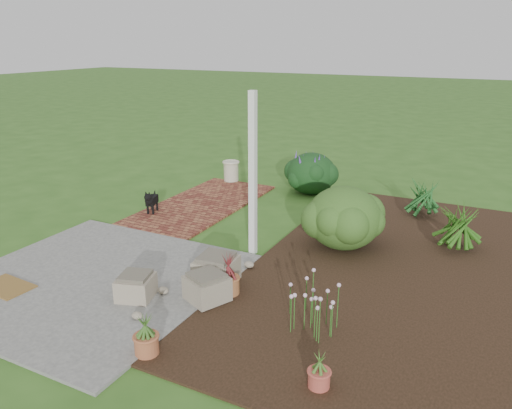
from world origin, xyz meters
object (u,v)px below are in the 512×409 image
at_px(stone_trough_near, 136,287).
at_px(evergreen_shrub, 344,216).
at_px(cream_ceramic_urn, 231,171).
at_px(black_dog, 151,200).

relative_size(stone_trough_near, evergreen_shrub, 0.36).
height_order(stone_trough_near, cream_ceramic_urn, cream_ceramic_urn).
xyz_separation_m(black_dog, evergreen_shrub, (3.71, 0.14, 0.24)).
distance_m(stone_trough_near, black_dog, 3.30).
bearing_deg(cream_ceramic_urn, black_dog, -94.85).
bearing_deg(evergreen_shrub, stone_trough_near, -122.63).
bearing_deg(black_dog, evergreen_shrub, -16.53).
bearing_deg(cream_ceramic_urn, evergreen_shrub, -35.78).
xyz_separation_m(stone_trough_near, black_dog, (-1.89, 2.71, 0.11)).
relative_size(stone_trough_near, black_dog, 0.89).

